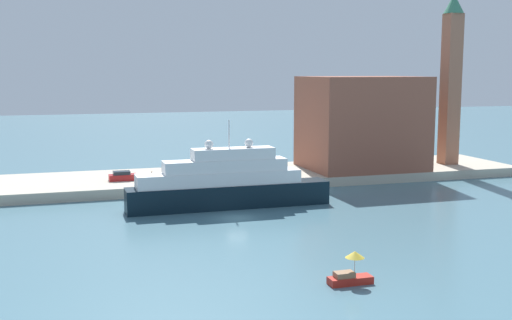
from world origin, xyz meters
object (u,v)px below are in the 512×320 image
harbor_building (362,123)px  bell_tower (451,75)px  person_figure (152,178)px  mooring_bollard (199,181)px  large_yacht (227,184)px  parked_car (123,176)px  small_motorboat (351,272)px

harbor_building → bell_tower: bearing=-0.1°
harbor_building → bell_tower: size_ratio=0.63×
person_figure → mooring_bollard: person_figure is taller
bell_tower → harbor_building: bearing=179.9°
large_yacht → mooring_bollard: 11.11m
parked_car → person_figure: (3.80, -3.89, 0.22)m
parked_car → mooring_bollard: 11.83m
bell_tower → parked_car: size_ratio=7.02×
person_figure → bell_tower: bearing=4.7°
harbor_building → parked_car: (-39.63, -0.53, -7.06)m
harbor_building → parked_car: bearing=-179.2°
small_motorboat → bell_tower: (42.54, 49.43, 16.07)m
small_motorboat → harbor_building: 56.31m
mooring_bollard → person_figure: bearing=164.4°
harbor_building → parked_car: harbor_building is taller
harbor_building → bell_tower: 18.67m
large_yacht → bell_tower: size_ratio=0.91×
small_motorboat → mooring_bollard: small_motorboat is taller
parked_car → person_figure: size_ratio=2.33×
large_yacht → small_motorboat: large_yacht is taller
large_yacht → person_figure: bearing=121.9°
large_yacht → parked_car: 20.42m
large_yacht → bell_tower: (44.79, 17.15, 13.94)m
small_motorboat → person_figure: bearing=102.7°
parked_car → bell_tower: bearing=0.5°
small_motorboat → person_figure: person_figure is taller
large_yacht → harbor_building: 33.30m
harbor_building → person_figure: (-35.82, -4.42, -6.84)m
harbor_building → parked_car: 40.26m
mooring_bollard → harbor_building: bearing=12.0°
harbor_building → large_yacht: bearing=-148.3°
bell_tower → person_figure: (-52.73, -4.38, -14.76)m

